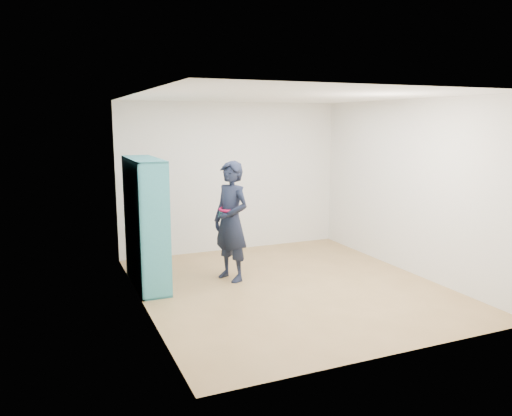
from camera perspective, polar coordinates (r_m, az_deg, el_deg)
name	(u,v)px	position (r m, az deg, el deg)	size (l,w,h in m)	color
floor	(289,286)	(7.07, 3.78, -8.93)	(4.50, 4.50, 0.00)	olive
ceiling	(291,96)	(6.70, 4.04, 12.63)	(4.50, 4.50, 0.00)	white
wall_left	(141,204)	(6.13, -13.02, 0.45)	(0.02, 4.50, 2.60)	white
wall_right	(408,187)	(7.86, 17.03, 2.32)	(0.02, 4.50, 2.60)	white
wall_back	(232,177)	(8.81, -2.74, 3.52)	(4.00, 0.02, 2.60)	white
wall_front	(398,227)	(4.89, 15.91, -2.05)	(4.00, 0.02, 2.60)	white
bookshelf	(144,225)	(7.07, -12.72, -1.85)	(0.39, 1.34, 1.78)	teal
person	(231,221)	(7.15, -2.86, -1.51)	(0.62, 0.74, 1.73)	black
smartphone	(221,214)	(7.09, -4.06, -0.69)	(0.06, 0.07, 0.13)	silver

